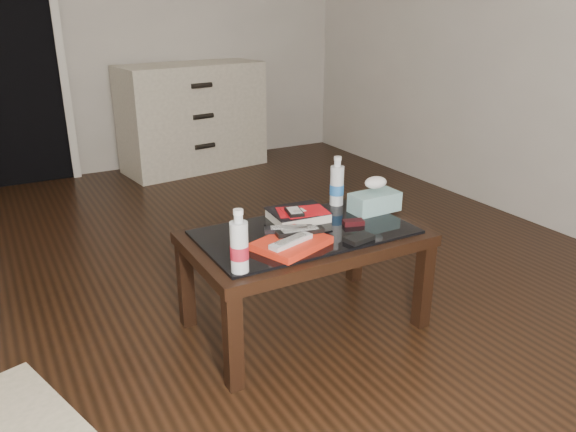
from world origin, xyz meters
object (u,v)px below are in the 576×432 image
object	(u,v)px
tissue_box	(375,202)
dresser	(193,117)
textbook	(298,215)
water_bottle_left	(239,241)
coffee_table	(305,244)
water_bottle_right	(337,181)

from	to	relation	value
tissue_box	dresser	bearing A→B (deg)	87.23
textbook	water_bottle_left	world-z (taller)	water_bottle_left
tissue_box	water_bottle_left	bearing A→B (deg)	-162.82
coffee_table	water_bottle_left	world-z (taller)	water_bottle_left
coffee_table	water_bottle_left	size ratio (longest dim) A/B	4.20
water_bottle_left	water_bottle_right	xyz separation A→B (m)	(0.71, 0.43, 0.00)
water_bottle_right	textbook	bearing A→B (deg)	-161.58
dresser	tissue_box	xyz separation A→B (m)	(-0.08, -2.66, 0.06)
coffee_table	tissue_box	distance (m)	0.42
water_bottle_left	tissue_box	distance (m)	0.86
water_bottle_left	tissue_box	size ratio (longest dim) A/B	1.03
coffee_table	textbook	bearing A→B (deg)	72.88
water_bottle_left	tissue_box	bearing A→B (deg)	18.33
water_bottle_right	tissue_box	bearing A→B (deg)	-58.13
dresser	coffee_table	bearing A→B (deg)	-107.47
coffee_table	tissue_box	size ratio (longest dim) A/B	4.35
textbook	water_bottle_right	bearing A→B (deg)	22.41
coffee_table	dresser	bearing A→B (deg)	79.94
water_bottle_right	tissue_box	size ratio (longest dim) A/B	1.03
textbook	water_bottle_right	world-z (taller)	water_bottle_right
textbook	water_bottle_left	size ratio (longest dim) A/B	1.05
coffee_table	textbook	xyz separation A→B (m)	(0.04, 0.13, 0.09)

